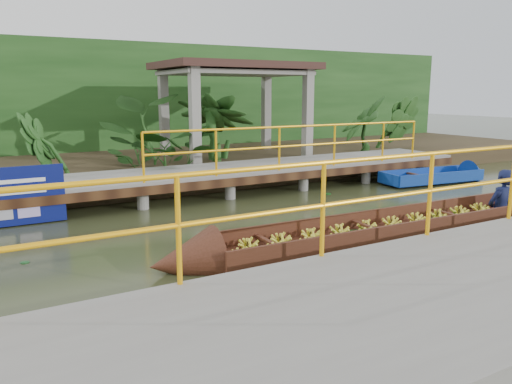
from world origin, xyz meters
TOP-DOWN VIEW (x-y plane):
  - ground at (0.00, 0.00)m, footprint 80.00×80.00m
  - land_strip at (0.00, 7.50)m, footprint 30.00×8.00m
  - far_dock at (0.02, 3.43)m, footprint 16.00×2.06m
  - pavilion at (3.00, 6.30)m, footprint 4.40×3.00m
  - foliage_backdrop at (0.00, 10.00)m, footprint 30.00×0.80m
  - vendor_boat at (2.82, -1.25)m, footprint 9.19×1.21m
  - moored_blue_boat at (7.27, 1.76)m, footprint 3.33×1.18m
  - tropical_plants at (1.91, 5.30)m, footprint 14.16×1.16m

SIDE VIEW (x-z plane):
  - ground at x=0.00m, z-range 0.00..0.00m
  - moored_blue_boat at x=7.27m, z-range -0.25..0.53m
  - land_strip at x=0.00m, z-range 0.00..0.45m
  - vendor_boat at x=2.82m, z-range -0.80..1.27m
  - far_dock at x=0.02m, z-range -0.35..1.30m
  - tropical_plants at x=1.91m, z-range 0.45..1.90m
  - foliage_backdrop at x=0.00m, z-range 0.00..4.00m
  - pavilion at x=3.00m, z-range 1.32..4.32m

